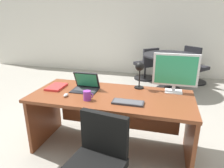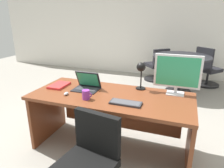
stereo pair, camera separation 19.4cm
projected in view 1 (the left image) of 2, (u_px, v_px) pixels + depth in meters
The scene contains 13 objects.
ground at pixel (131, 102), 3.96m from camera, with size 12.00×12.00×0.00m, color gray.
back_wall at pixel (147, 23), 5.46m from camera, with size 10.00×0.10×2.80m, color silver.
desk at pixel (112, 109), 2.46m from camera, with size 1.87×0.81×0.73m.
monitor at pixel (176, 71), 2.36m from camera, with size 0.52×0.16×0.46m.
laptop at pixel (86, 84), 2.50m from camera, with size 0.31×0.25×0.22m.
keyboard at pixel (128, 102), 2.12m from camera, with size 0.33×0.14×0.02m.
mouse at pixel (66, 95), 2.30m from camera, with size 0.04×0.08×0.03m.
desk_lamp at pixel (140, 70), 2.47m from camera, with size 0.12×0.14×0.34m.
book at pixel (56, 87), 2.57m from camera, with size 0.20×0.29×0.03m.
coffee_mug at pixel (87, 96), 2.19m from camera, with size 0.11×0.08×0.11m.
meeting_table at pixel (171, 64), 4.41m from camera, with size 1.20×1.20×0.81m.
meeting_chair_near at pixel (146, 67), 5.26m from camera, with size 0.65×0.66×0.84m.
meeting_chair_far at pixel (194, 69), 4.96m from camera, with size 0.65×0.66×0.92m.
Camera 1 is at (0.58, -2.11, 1.61)m, focal length 32.54 mm.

